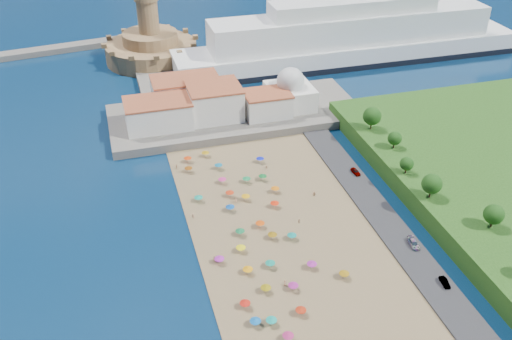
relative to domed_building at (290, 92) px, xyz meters
name	(u,v)px	position (x,y,z in m)	size (l,w,h in m)	color
ground	(268,249)	(-30.00, -71.00, -8.97)	(700.00, 700.00, 0.00)	#071938
terrace	(236,115)	(-20.00, 2.00, -7.47)	(90.00, 36.00, 3.00)	#59544C
jetty	(162,84)	(-42.00, 37.00, -7.77)	(18.00, 70.00, 2.40)	#59544C
waterfront_buildings	(199,102)	(-33.05, 2.64, -1.10)	(57.00, 29.00, 11.00)	silver
domed_building	(290,92)	(0.00, 0.00, 0.00)	(16.00, 16.00, 15.00)	silver
fortress	(151,46)	(-42.00, 67.00, -2.29)	(40.00, 40.00, 32.40)	#A58352
cruise_ship	(350,39)	(42.06, 41.97, 1.14)	(156.31, 23.50, 34.16)	black
beach_parasols	(271,269)	(-32.11, -80.85, -6.83)	(30.81, 116.73, 2.20)	gray
beachgoers	(262,253)	(-32.27, -73.45, -7.87)	(39.20, 102.65, 1.86)	tan
parked_cars	(414,244)	(6.00, -81.21, -7.59)	(2.55, 75.51, 1.43)	gray
hillside_trees	(455,198)	(18.85, -76.45, 1.07)	(13.35, 105.84, 7.70)	#382314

